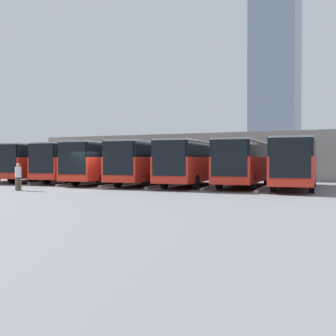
# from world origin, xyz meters

# --- Properties ---
(ground_plane) EXTENTS (600.00, 600.00, 0.00)m
(ground_plane) POSITION_xyz_m (0.00, 0.00, 0.00)
(ground_plane) COLOR slate
(bus_0) EXTENTS (3.58, 11.54, 3.30)m
(bus_0) POSITION_xyz_m (-12.77, -5.59, 1.84)
(bus_0) COLOR red
(bus_0) RESTS_ON ground_plane
(curb_divider_0) EXTENTS (0.84, 6.15, 0.15)m
(curb_divider_0) POSITION_xyz_m (-10.95, -3.91, 0.07)
(curb_divider_0) COLOR #B2B2AD
(curb_divider_0) RESTS_ON ground_plane
(bus_1) EXTENTS (3.58, 11.54, 3.30)m
(bus_1) POSITION_xyz_m (-9.13, -6.21, 1.84)
(bus_1) COLOR red
(bus_1) RESTS_ON ground_plane
(curb_divider_1) EXTENTS (0.84, 6.15, 0.15)m
(curb_divider_1) POSITION_xyz_m (-7.30, -4.53, 0.07)
(curb_divider_1) COLOR #B2B2AD
(curb_divider_1) RESTS_ON ground_plane
(bus_2) EXTENTS (3.58, 11.54, 3.30)m
(bus_2) POSITION_xyz_m (-5.48, -5.48, 1.84)
(bus_2) COLOR red
(bus_2) RESTS_ON ground_plane
(curb_divider_2) EXTENTS (0.84, 6.15, 0.15)m
(curb_divider_2) POSITION_xyz_m (-3.65, -3.80, 0.07)
(curb_divider_2) COLOR #B2B2AD
(curb_divider_2) RESTS_ON ground_plane
(bus_3) EXTENTS (3.58, 11.54, 3.30)m
(bus_3) POSITION_xyz_m (-1.83, -5.38, 1.84)
(bus_3) COLOR red
(bus_3) RESTS_ON ground_plane
(curb_divider_3) EXTENTS (0.84, 6.15, 0.15)m
(curb_divider_3) POSITION_xyz_m (0.00, -3.71, 0.07)
(curb_divider_3) COLOR #B2B2AD
(curb_divider_3) RESTS_ON ground_plane
(bus_4) EXTENTS (3.58, 11.54, 3.30)m
(bus_4) POSITION_xyz_m (1.82, -5.24, 1.84)
(bus_4) COLOR red
(bus_4) RESTS_ON ground_plane
(curb_divider_4) EXTENTS (0.84, 6.15, 0.15)m
(curb_divider_4) POSITION_xyz_m (3.65, -3.56, 0.07)
(curb_divider_4) COLOR #B2B2AD
(curb_divider_4) RESTS_ON ground_plane
(bus_5) EXTENTS (3.58, 11.54, 3.30)m
(bus_5) POSITION_xyz_m (5.47, -6.21, 1.84)
(bus_5) COLOR red
(bus_5) RESTS_ON ground_plane
(curb_divider_5) EXTENTS (0.84, 6.15, 0.15)m
(curb_divider_5) POSITION_xyz_m (7.30, -4.53, 0.07)
(curb_divider_5) COLOR #B2B2AD
(curb_divider_5) RESTS_ON ground_plane
(bus_6) EXTENTS (3.58, 11.54, 3.30)m
(bus_6) POSITION_xyz_m (9.12, -6.18, 1.84)
(bus_6) COLOR red
(bus_6) RESTS_ON ground_plane
(curb_divider_6) EXTENTS (0.84, 6.15, 0.15)m
(curb_divider_6) POSITION_xyz_m (10.95, -4.50, 0.07)
(curb_divider_6) COLOR #B2B2AD
(curb_divider_6) RESTS_ON ground_plane
(bus_7) EXTENTS (3.58, 11.54, 3.30)m
(bus_7) POSITION_xyz_m (12.77, -5.51, 1.84)
(bus_7) COLOR red
(bus_7) RESTS_ON ground_plane
(pedestrian) EXTENTS (0.49, 0.49, 1.74)m
(pedestrian) POSITION_xyz_m (2.86, 3.70, 0.93)
(pedestrian) COLOR brown
(pedestrian) RESTS_ON ground_plane
(station_building) EXTENTS (34.56, 12.50, 4.62)m
(station_building) POSITION_xyz_m (0.00, -20.22, 2.34)
(station_building) COLOR gray
(station_building) RESTS_ON ground_plane
(office_tower) EXTENTS (18.56, 18.56, 81.64)m
(office_tower) POSITION_xyz_m (18.46, -153.39, 40.22)
(office_tower) COLOR #7F8EA3
(office_tower) RESTS_ON ground_plane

